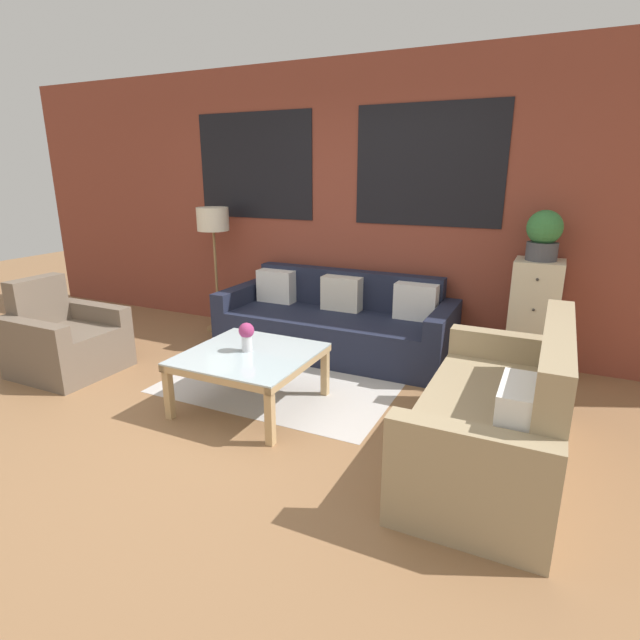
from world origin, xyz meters
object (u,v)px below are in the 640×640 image
floor_lamp (213,226)px  drawer_cabinet (533,319)px  coffee_table (250,361)px  couch_dark (335,325)px  flower_vase (247,335)px  settee_vintage (497,420)px  armchair_corner (65,342)px  potted_plant (544,234)px

floor_lamp → drawer_cabinet: bearing=1.8°
coffee_table → drawer_cabinet: (1.88, 1.61, 0.14)m
couch_dark → flower_vase: (-0.13, -1.37, 0.29)m
settee_vintage → armchair_corner: settee_vintage is taller
couch_dark → coffee_table: bearing=-93.9°
armchair_corner → coffee_table: size_ratio=0.90×
flower_vase → floor_lamp: bearing=133.1°
coffee_table → flower_vase: bearing=146.1°
armchair_corner → potted_plant: potted_plant is taller
settee_vintage → drawer_cabinet: drawer_cabinet is taller
armchair_corner → drawer_cabinet: drawer_cabinet is taller
coffee_table → flower_vase: size_ratio=4.17×
couch_dark → drawer_cabinet: bearing=6.9°
armchair_corner → floor_lamp: 1.92m
couch_dark → armchair_corner: 2.50m
flower_vase → coffee_table: bearing=-33.9°
settee_vintage → flower_vase: 1.86m
settee_vintage → floor_lamp: size_ratio=1.23×
couch_dark → potted_plant: potted_plant is taller
couch_dark → coffee_table: couch_dark is taller
couch_dark → floor_lamp: floor_lamp is taller
armchair_corner → potted_plant: size_ratio=2.01×
coffee_table → floor_lamp: bearing=133.4°
coffee_table → drawer_cabinet: size_ratio=0.91×
settee_vintage → coffee_table: 1.80m
flower_vase → potted_plant: bearing=39.6°
armchair_corner → floor_lamp: (0.48, 1.63, 0.89)m
armchair_corner → drawer_cabinet: size_ratio=0.82×
armchair_corner → drawer_cabinet: (3.78, 1.73, 0.24)m
couch_dark → settee_vintage: (1.71, -1.44, 0.03)m
settee_vintage → armchair_corner: (-3.70, -0.07, -0.03)m
settee_vintage → couch_dark: bearing=139.9°
settee_vintage → potted_plant: size_ratio=4.05×
coffee_table → potted_plant: bearing=40.6°
settee_vintage → drawer_cabinet: bearing=87.2°
settee_vintage → potted_plant: potted_plant is taller
couch_dark → armchair_corner: size_ratio=2.74×
floor_lamp → potted_plant: potted_plant is taller
floor_lamp → couch_dark: bearing=-4.2°
flower_vase → couch_dark: bearing=84.5°
coffee_table → potted_plant: (1.88, 1.61, 0.87)m
drawer_cabinet → flower_vase: drawer_cabinet is taller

